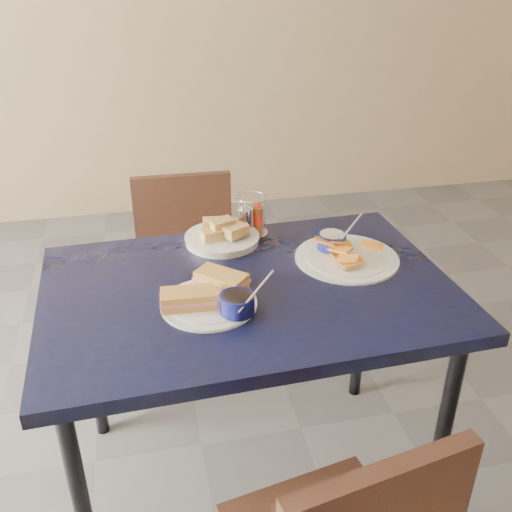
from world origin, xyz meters
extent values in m
cube|color=black|center=(0.15, 0.15, 0.73)|extent=(1.17, 0.81, 0.04)
cylinder|color=black|center=(-0.35, -0.15, 0.35)|extent=(0.04, 0.04, 0.71)
cylinder|color=black|center=(0.64, -0.15, 0.35)|extent=(0.04, 0.04, 0.71)
cylinder|color=black|center=(-0.35, 0.46, 0.35)|extent=(0.04, 0.04, 0.71)
cylinder|color=black|center=(0.64, 0.46, 0.35)|extent=(0.04, 0.04, 0.71)
cube|color=black|center=(0.03, 0.74, 0.40)|extent=(0.39, 0.37, 0.04)
cylinder|color=black|center=(-0.13, 0.59, 0.19)|extent=(0.03, 0.03, 0.38)
cylinder|color=black|center=(0.19, 0.59, 0.19)|extent=(0.03, 0.03, 0.38)
cylinder|color=black|center=(-0.13, 0.88, 0.19)|extent=(0.03, 0.03, 0.38)
cylinder|color=black|center=(0.19, 0.88, 0.19)|extent=(0.03, 0.03, 0.38)
cube|color=black|center=(0.03, 0.90, 0.62)|extent=(0.39, 0.04, 0.41)
cylinder|color=white|center=(0.02, 0.08, 0.75)|extent=(0.26, 0.26, 0.01)
cylinder|color=white|center=(0.02, 0.08, 0.76)|extent=(0.21, 0.21, 0.00)
cube|color=#C18F45|center=(-0.03, 0.07, 0.78)|extent=(0.14, 0.08, 0.04)
cube|color=tan|center=(-0.03, 0.07, 0.78)|extent=(0.15, 0.08, 0.01)
cube|color=#C18F45|center=(0.07, 0.14, 0.78)|extent=(0.15, 0.15, 0.04)
cube|color=tan|center=(0.07, 0.14, 0.78)|extent=(0.16, 0.15, 0.01)
cylinder|color=#0B0D3D|center=(0.09, 0.01, 0.79)|extent=(0.09, 0.09, 0.05)
cylinder|color=black|center=(0.09, 0.01, 0.80)|extent=(0.08, 0.08, 0.01)
cylinder|color=silver|center=(0.13, -0.01, 0.83)|extent=(0.11, 0.07, 0.08)
cylinder|color=white|center=(0.47, 0.24, 0.75)|extent=(0.32, 0.32, 0.01)
cylinder|color=white|center=(0.47, 0.24, 0.76)|extent=(0.26, 0.26, 0.00)
cube|color=orange|center=(0.45, 0.25, 0.76)|extent=(0.05, 0.07, 0.01)
cube|color=orange|center=(0.45, 0.29, 0.77)|extent=(0.08, 0.08, 0.03)
cube|color=orange|center=(0.46, 0.17, 0.77)|extent=(0.07, 0.05, 0.02)
cube|color=orange|center=(0.46, 0.27, 0.78)|extent=(0.08, 0.06, 0.02)
cube|color=orange|center=(0.45, 0.18, 0.78)|extent=(0.08, 0.07, 0.02)
cube|color=orange|center=(0.45, 0.24, 0.79)|extent=(0.08, 0.08, 0.02)
cube|color=orange|center=(0.46, 0.27, 0.79)|extent=(0.07, 0.06, 0.02)
cube|color=orange|center=(0.41, 0.27, 0.80)|extent=(0.08, 0.07, 0.03)
cube|color=orange|center=(0.54, 0.21, 0.80)|extent=(0.08, 0.07, 0.02)
cylinder|color=#0B0D3D|center=(0.44, 0.30, 0.79)|extent=(0.09, 0.09, 0.05)
cylinder|color=beige|center=(0.44, 0.30, 0.80)|extent=(0.08, 0.08, 0.01)
cylinder|color=silver|center=(0.49, 0.28, 0.83)|extent=(0.11, 0.07, 0.08)
cylinder|color=white|center=(0.12, 0.44, 0.76)|extent=(0.24, 0.24, 0.02)
cylinder|color=white|center=(0.12, 0.44, 0.77)|extent=(0.19, 0.19, 0.00)
cube|color=tan|center=(0.09, 0.42, 0.79)|extent=(0.08, 0.06, 0.03)
cube|color=tan|center=(0.14, 0.47, 0.79)|extent=(0.09, 0.07, 0.03)
cube|color=tan|center=(0.16, 0.41, 0.80)|extent=(0.09, 0.08, 0.03)
cube|color=tan|center=(0.10, 0.46, 0.81)|extent=(0.08, 0.06, 0.03)
cube|color=tan|center=(0.12, 0.44, 0.81)|extent=(0.09, 0.07, 0.03)
cylinder|color=silver|center=(0.22, 0.48, 0.75)|extent=(0.11, 0.11, 0.01)
cylinder|color=silver|center=(0.26, 0.51, 0.82)|extent=(0.01, 0.00, 0.13)
cylinder|color=silver|center=(0.19, 0.51, 0.82)|extent=(0.01, 0.00, 0.13)
cylinder|color=silver|center=(0.19, 0.45, 0.82)|extent=(0.01, 0.01, 0.13)
cylinder|color=silver|center=(0.26, 0.45, 0.82)|extent=(0.01, 0.01, 0.13)
torus|color=silver|center=(0.22, 0.48, 0.88)|extent=(0.10, 0.10, 0.00)
cylinder|color=silver|center=(0.20, 0.48, 0.80)|extent=(0.05, 0.05, 0.08)
cone|color=silver|center=(0.20, 0.48, 0.85)|extent=(0.04, 0.04, 0.02)
cylinder|color=brown|center=(0.25, 0.48, 0.80)|extent=(0.03, 0.03, 0.08)
cylinder|color=#B71A0A|center=(0.25, 0.48, 0.80)|extent=(0.03, 0.03, 0.03)
cylinder|color=#B71A0A|center=(0.25, 0.48, 0.85)|extent=(0.02, 0.02, 0.02)
camera|label=1|loc=(-0.12, -1.19, 1.58)|focal=40.00mm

